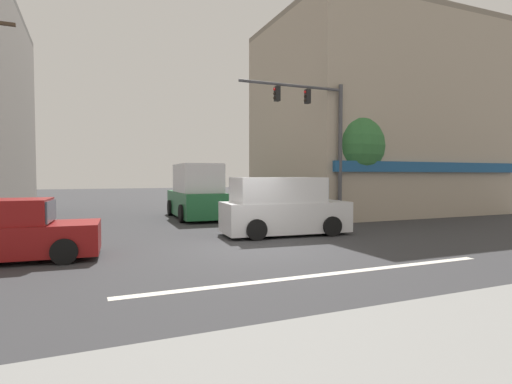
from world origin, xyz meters
name	(u,v)px	position (x,y,z in m)	size (l,w,h in m)	color
ground_plane	(261,248)	(0.00, 0.00, 0.00)	(120.00, 120.00, 0.00)	#333335
lane_marking_stripe	(325,274)	(0.00, -3.50, 0.00)	(9.00, 0.24, 0.01)	silver
building_right_corner	(373,121)	(11.25, 8.76, 5.51)	(12.48, 9.39, 11.03)	tan
street_tree	(349,147)	(7.05, 5.37, 3.60)	(3.45, 3.45, 5.34)	#4C3823
utility_pole_far_right	(331,150)	(8.51, 9.05, 3.68)	(1.40, 0.22, 7.06)	brown
traffic_light_mast	(321,130)	(4.63, 4.02, 4.18)	(4.89, 0.25, 6.20)	#47474C
van_parked_curbside	(283,208)	(1.81, 2.16, 1.01)	(4.73, 2.31, 2.11)	silver
box_truck_waiting_far	(196,194)	(0.31, 8.92, 1.25)	(2.40, 5.67, 2.75)	#1E6033
sedan_approaching_near	(12,233)	(-6.56, 0.79, 0.71)	(4.21, 2.11, 1.58)	maroon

